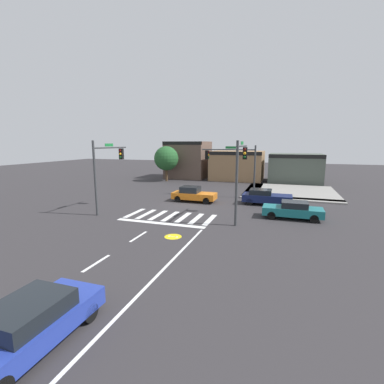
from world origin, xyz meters
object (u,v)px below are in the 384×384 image
traffic_signal_southeast (241,166)px  car_teal (293,210)px  roadside_tree (166,158)px  car_blue (28,324)px  traffic_signal_northeast (233,161)px  car_orange (193,194)px  traffic_signal_southwest (107,164)px  car_navy (266,197)px

traffic_signal_southeast → car_teal: size_ratio=1.34×
roadside_tree → car_blue: bearing=-72.5°
traffic_signal_northeast → car_orange: bearing=49.7°
car_teal → car_blue: bearing=66.4°
traffic_signal_southwest → car_orange: traffic_signal_southwest is taller
car_blue → car_navy: bearing=-13.3°
car_navy → car_blue: bearing=-103.3°
car_navy → car_teal: 4.92m
car_blue → car_orange: bearing=5.2°
roadside_tree → car_teal: bearing=-42.7°
traffic_signal_southeast → car_teal: (3.78, 1.58, -3.35)m
traffic_signal_southeast → car_navy: bearing=-14.3°
traffic_signal_southeast → roadside_tree: 22.44m
car_orange → car_blue: size_ratio=0.96×
car_navy → car_teal: bearing=-62.5°
traffic_signal_northeast → roadside_tree: (-11.56, 9.02, -0.39)m
traffic_signal_northeast → car_navy: traffic_signal_northeast is taller
car_orange → car_teal: bearing=-20.9°
traffic_signal_southwest → car_navy: traffic_signal_southwest is taller
car_teal → car_orange: bearing=-20.9°
car_teal → roadside_tree: 23.98m
traffic_signal_northeast → traffic_signal_southwest: bearing=47.3°
traffic_signal_southwest → car_blue: traffic_signal_southwest is taller
car_teal → traffic_signal_southeast: bearing=22.6°
traffic_signal_northeast → car_navy: bearing=142.9°
traffic_signal_northeast → car_navy: 5.53m
traffic_signal_northeast → traffic_signal_southeast: traffic_signal_southeast is taller
traffic_signal_southwest → car_orange: 8.61m
traffic_signal_southeast → car_orange: bearing=46.3°
car_orange → car_teal: (9.06, -3.47, -0.05)m
car_teal → roadside_tree: size_ratio=0.83×
car_orange → car_blue: car_orange is taller
traffic_signal_southwest → car_teal: 15.16m
traffic_signal_southeast → roadside_tree: bearing=37.7°
car_navy → car_orange: 6.85m
traffic_signal_southeast → car_blue: 15.70m
traffic_signal_southwest → car_teal: traffic_signal_southwest is taller
traffic_signal_northeast → car_navy: size_ratio=1.29×
traffic_signal_southeast → roadside_tree: size_ratio=1.12×
car_teal → car_blue: 18.04m
traffic_signal_northeast → roadside_tree: 14.67m
traffic_signal_southeast → car_blue: (-3.45, -14.95, -3.31)m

